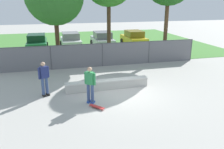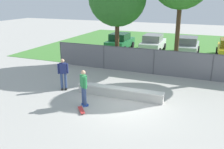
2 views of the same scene
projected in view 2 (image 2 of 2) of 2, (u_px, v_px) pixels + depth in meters
ground_plane at (127, 106)px, 12.01m from camera, size 80.00×80.00×0.00m
grass_strip at (175, 47)px, 26.02m from camera, size 26.89×20.00×0.02m
concrete_ledge at (120, 92)px, 13.01m from camera, size 4.71×0.58×0.52m
skateboarder at (84, 86)px, 11.75m from camera, size 0.48×0.44×1.82m
skateboard at (81, 110)px, 11.41m from camera, size 0.68×0.73×0.09m
chainlink_fence at (154, 61)px, 16.65m from camera, size 14.96×0.07×1.75m
car_green at (120, 41)px, 24.52m from camera, size 2.06×4.22×1.66m
car_white at (153, 43)px, 23.69m from camera, size 2.06×4.22×1.66m
car_silver at (188, 46)px, 22.35m from camera, size 2.06×4.22×1.66m
bystander at (63, 73)px, 13.84m from camera, size 0.54×0.41×1.82m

